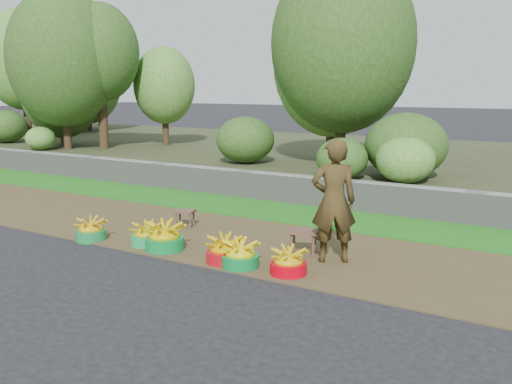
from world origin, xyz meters
The scene contains 15 objects.
ground_plane centered at (0.00, 0.00, 0.00)m, with size 120.00×120.00×0.00m, color black.
dirt_shoulder centered at (0.00, 1.25, 0.01)m, with size 80.00×2.50×0.02m, color #4A3B23.
grass_verge centered at (0.00, 3.25, 0.02)m, with size 80.00×1.50×0.04m, color #206D17.
retaining_wall centered at (0.00, 4.10, 0.28)m, with size 80.00×0.35×0.55m, color gray.
earth_bank centered at (0.00, 9.00, 0.25)m, with size 80.00×10.00×0.50m, color #343920.
vegetation centered at (-4.70, 7.63, 2.68)m, with size 33.67×8.51×4.59m.
basin_a centered at (-2.33, 0.15, 0.15)m, with size 0.44×0.44×0.33m.
basin_b centered at (-1.43, 0.36, 0.15)m, with size 0.45×0.45×0.34m.
basin_c centered at (-1.07, 0.32, 0.18)m, with size 0.53×0.53×0.40m.
basin_d centered at (-0.04, 0.28, 0.16)m, with size 0.48×0.48×0.36m.
basin_e centered at (0.23, 0.23, 0.16)m, with size 0.46×0.46×0.35m.
basin_f centered at (0.87, 0.30, 0.15)m, with size 0.44×0.44×0.33m.
stool_left centered at (-1.66, 1.48, 0.23)m, with size 0.36×0.32×0.27m.
stool_right centered at (0.64, 1.13, 0.28)m, with size 0.45×0.39×0.33m.
vendor_woman centered at (1.11, 1.03, 0.80)m, with size 0.57×0.38×1.57m, color black.
Camera 1 is at (3.99, -5.42, 2.20)m, focal length 40.00 mm.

